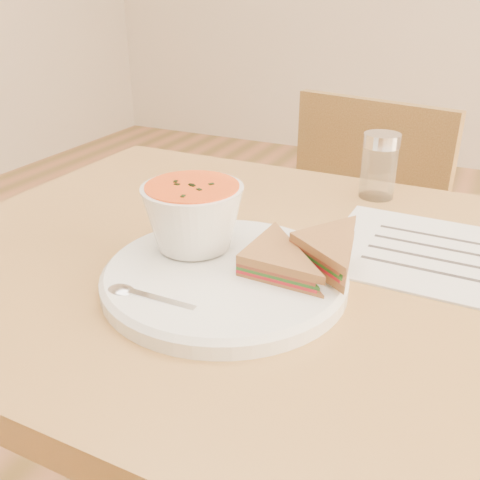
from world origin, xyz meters
The scene contains 9 objects.
dining_table centered at (0.00, 0.00, 0.38)m, with size 1.00×0.70×0.75m, color olive, non-canonical shape.
chair_far centered at (-0.09, 0.45, 0.42)m, with size 0.37×0.37×0.84m, color brown, non-canonical shape.
plate centered at (-0.06, -0.09, 0.76)m, with size 0.28×0.28×0.02m, color white, non-canonical shape.
soup_bowl centered at (-0.12, -0.05, 0.81)m, with size 0.12×0.12×0.08m, color white, non-canonical shape.
sandwich_half_a centered at (-0.04, -0.10, 0.78)m, with size 0.10×0.10×0.03m, color #985935, non-canonical shape.
sandwich_half_b centered at (0.00, -0.04, 0.79)m, with size 0.10×0.10×0.03m, color #985935, non-canonical shape.
spoon centered at (-0.09, -0.18, 0.77)m, with size 0.16×0.03×0.01m, color silver, non-canonical shape.
paper_menu centered at (0.17, 0.10, 0.75)m, with size 0.31×0.23×0.00m, color white, non-canonical shape.
condiment_shaker centered at (0.03, 0.27, 0.80)m, with size 0.06×0.06×0.10m, color silver, non-canonical shape.
Camera 1 is at (0.19, -0.56, 1.07)m, focal length 40.00 mm.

